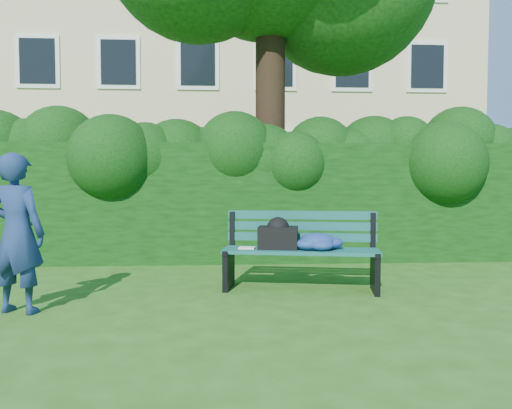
{
  "coord_description": "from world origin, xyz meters",
  "views": [
    {
      "loc": [
        -0.39,
        -5.6,
        1.28
      ],
      "look_at": [
        0.0,
        0.6,
        0.95
      ],
      "focal_mm": 35.0,
      "sensor_mm": 36.0,
      "label": 1
    }
  ],
  "objects": [
    {
      "name": "ground",
      "position": [
        0.0,
        0.0,
        0.0
      ],
      "size": [
        80.0,
        80.0,
        0.0
      ],
      "primitive_type": "plane",
      "color": "#2B5618",
      "rests_on": "ground"
    },
    {
      "name": "apartment_building",
      "position": [
        -0.0,
        13.99,
        6.0
      ],
      "size": [
        16.0,
        8.08,
        12.0
      ],
      "color": "beige",
      "rests_on": "ground"
    },
    {
      "name": "hedge",
      "position": [
        0.0,
        2.2,
        0.9
      ],
      "size": [
        10.0,
        1.0,
        1.8
      ],
      "color": "black",
      "rests_on": "ground"
    },
    {
      "name": "park_bench",
      "position": [
        0.47,
        0.04,
        0.5
      ],
      "size": [
        1.83,
        0.87,
        0.89
      ],
      "rotation": [
        0.0,
        0.0,
        -0.18
      ],
      "color": "#0D4237",
      "rests_on": "ground"
    },
    {
      "name": "man_reading",
      "position": [
        -2.35,
        -0.79,
        0.76
      ],
      "size": [
        0.63,
        0.5,
        1.52
      ],
      "primitive_type": "imported",
      "rotation": [
        0.0,
        0.0,
        2.86
      ],
      "color": "navy",
      "rests_on": "ground"
    }
  ]
}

